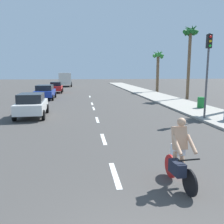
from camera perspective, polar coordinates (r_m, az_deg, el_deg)
name	(u,v)px	position (r m, az deg, el deg)	size (l,w,h in m)	color
ground_plane	(92,104)	(22.60, -4.77, 1.96)	(160.00, 160.00, 0.00)	#423F3D
sidewalk_strip	(166,99)	(26.12, 12.87, 2.93)	(3.60, 80.00, 0.14)	#9E998E
lane_stripe_1	(115,175)	(7.19, 0.71, -14.73)	(0.16, 1.80, 0.01)	white
lane_stripe_2	(103,139)	(10.75, -2.06, -6.44)	(0.16, 1.80, 0.01)	white
lane_stripe_3	(97,120)	(15.01, -3.54, -1.85)	(0.16, 1.80, 0.01)	white
lane_stripe_4	(94,108)	(19.66, -4.41, 0.84)	(0.16, 1.80, 0.01)	white
lane_stripe_5	(92,104)	(22.66, -4.77, 1.99)	(0.16, 1.80, 0.01)	white
lane_stripe_6	(90,97)	(29.34, -5.32, 3.69)	(0.16, 1.80, 0.01)	white
cyclist	(179,156)	(6.45, 15.71, -10.10)	(0.65, 1.71, 1.82)	black
parked_car_white	(32,104)	(16.75, -18.61, 1.74)	(2.07, 4.17, 1.57)	white
parked_car_blue	(45,92)	(27.30, -15.68, 4.71)	(2.12, 4.51, 1.57)	#1E389E
parked_car_red	(56,87)	(35.42, -13.18, 5.83)	(1.89, 3.92, 1.57)	red
delivery_truck	(65,79)	(50.77, -11.10, 7.69)	(2.90, 6.35, 2.80)	#23478C
palm_tree_far	(190,40)	(27.82, 18.13, 16.03)	(1.70, 1.75, 7.99)	brown
palm_tree_distant	(158,60)	(36.20, 10.94, 12.01)	(1.87, 1.85, 6.26)	brown
traffic_signal	(208,61)	(15.66, 21.92, 11.22)	(0.28, 0.33, 5.20)	#4C4C51
trash_bin_far	(201,102)	(20.31, 20.52, 2.15)	(0.60, 0.60, 0.85)	#19722D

